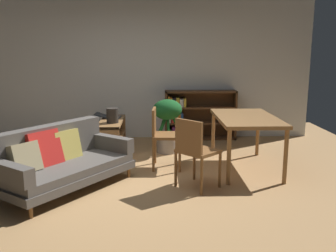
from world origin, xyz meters
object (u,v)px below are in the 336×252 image
Objects in this scene: fabric_couch at (59,160)px; dining_chair_near at (194,148)px; media_console at (112,136)px; dining_table at (246,122)px; desk_speaker at (112,115)px; open_laptop at (109,116)px; potted_floor_plant at (167,119)px; bookshelf at (195,115)px; dining_chair_far at (162,133)px.

fabric_couch is 1.70m from dining_chair_near.
media_console is 2.17m from dining_chair_near.
fabric_couch is 1.28× the size of dining_table.
desk_speaker is 1.98m from dining_chair_near.
desk_speaker is (0.50, 1.50, 0.30)m from fabric_couch.
open_laptop is 0.52× the size of dining_chair_near.
desk_speaker is at bearing -171.26° from potted_floor_plant.
bookshelf is (0.28, 2.71, -0.06)m from dining_chair_near.
potted_floor_plant is 0.66× the size of bookshelf.
desk_speaker is at bearing 138.93° from dining_chair_far.
dining_chair_far is (-0.39, 0.87, 0.00)m from dining_chair_near.
dining_chair_near is (1.24, -1.76, 0.25)m from media_console.
bookshelf reaches higher than dining_chair_far.
media_console is 0.86× the size of bookshelf.
bookshelf reaches higher than media_console.
dining_chair_near is 1.01× the size of dining_chair_far.
open_laptop is 0.48m from desk_speaker.
desk_speaker reaches higher than dining_table.
dining_table is at bearing -30.06° from open_laptop.
fabric_couch is 2.10× the size of dining_chair_far.
dining_table is (2.02, -0.77, 0.03)m from desk_speaker.
potted_floor_plant is 0.63× the size of dining_table.
potted_floor_plant reaches higher than fabric_couch.
dining_chair_near is at bearing -80.47° from potted_floor_plant.
dining_chair_near is at bearing -57.39° from open_laptop.
media_console is 1.26m from dining_chair_far.
bookshelf is (0.57, 1.00, -0.10)m from potted_floor_plant.
dining_table is (2.52, 0.73, 0.34)m from fabric_couch.
potted_floor_plant is at bearing 8.74° from desk_speaker.
desk_speaker is at bearing -142.30° from bookshelf.
desk_speaker is 0.27× the size of dining_chair_near.
potted_floor_plant is at bearing 83.34° from dining_chair_far.
fabric_couch is 3.29m from bookshelf.
dining_table is 1.63× the size of dining_chair_near.
dining_chair_near reaches higher than dining_chair_far.
desk_speaker is at bearing 159.13° from dining_table.
bookshelf is (-0.54, 1.91, -0.24)m from dining_table.
dining_chair_near reaches higher than media_console.
open_laptop is 0.34× the size of bookshelf.
fabric_couch is 2.64m from dining_table.
desk_speaker is 0.17× the size of dining_table.
desk_speaker is 0.27× the size of dining_chair_far.
dining_chair_far is at bearing 113.92° from dining_chair_near.
media_console is at bearing -148.09° from bookshelf.
dining_chair_near is at bearing -54.95° from media_console.
fabric_couch is 7.72× the size of desk_speaker.
dining_chair_far is at bearing 31.33° from fabric_couch.
fabric_couch is 2.08× the size of dining_chair_near.
dining_table reaches higher than open_laptop.
potted_floor_plant is 1.15m from bookshelf.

